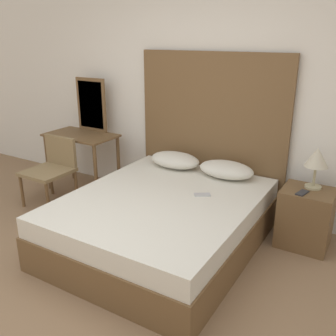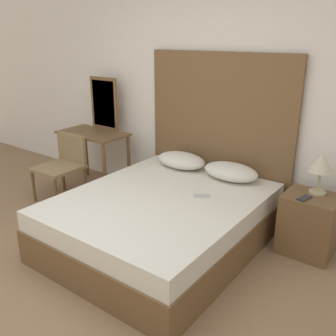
# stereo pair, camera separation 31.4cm
# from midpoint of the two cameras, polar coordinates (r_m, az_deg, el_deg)

# --- Properties ---
(ground_plane) EXTENTS (16.00, 16.00, 0.00)m
(ground_plane) POSITION_cam_midpoint_polar(r_m,az_deg,el_deg) (3.08, -18.41, -19.82)
(ground_plane) COLOR #8C6B4C
(wall_back) EXTENTS (10.00, 0.06, 2.70)m
(wall_back) POSITION_cam_midpoint_polar(r_m,az_deg,el_deg) (4.20, 3.25, 11.99)
(wall_back) COLOR white
(wall_back) RESTS_ON ground_plane
(bed) EXTENTS (1.64, 1.99, 0.50)m
(bed) POSITION_cam_midpoint_polar(r_m,az_deg,el_deg) (3.56, -3.38, -8.15)
(bed) COLOR brown
(bed) RESTS_ON ground_plane
(headboard) EXTENTS (1.72, 0.05, 1.75)m
(headboard) POSITION_cam_midpoint_polar(r_m,az_deg,el_deg) (4.16, 4.37, 5.22)
(headboard) COLOR brown
(headboard) RESTS_ON ground_plane
(pillow_left) EXTENTS (0.58, 0.36, 0.17)m
(pillow_left) POSITION_cam_midpoint_polar(r_m,az_deg,el_deg) (4.18, -1.07, 1.20)
(pillow_left) COLOR silver
(pillow_left) RESTS_ON bed
(pillow_right) EXTENTS (0.58, 0.36, 0.17)m
(pillow_right) POSITION_cam_midpoint_polar(r_m,az_deg,el_deg) (3.90, 6.61, -0.28)
(pillow_right) COLOR silver
(pillow_right) RESTS_ON bed
(phone_on_bed) EXTENTS (0.16, 0.14, 0.01)m
(phone_on_bed) POSITION_cam_midpoint_polar(r_m,az_deg,el_deg) (3.48, 2.69, -4.12)
(phone_on_bed) COLOR #B7B7BC
(phone_on_bed) RESTS_ON bed
(nightstand) EXTENTS (0.46, 0.41, 0.56)m
(nightstand) POSITION_cam_midpoint_polar(r_m,az_deg,el_deg) (3.72, 17.94, -7.29)
(nightstand) COLOR brown
(nightstand) RESTS_ON ground_plane
(table_lamp) EXTENTS (0.22, 0.22, 0.39)m
(table_lamp) POSITION_cam_midpoint_polar(r_m,az_deg,el_deg) (3.59, 19.45, 1.27)
(table_lamp) COLOR tan
(table_lamp) RESTS_ON nightstand
(phone_on_nightstand) EXTENTS (0.10, 0.16, 0.01)m
(phone_on_nightstand) POSITION_cam_midpoint_polar(r_m,az_deg,el_deg) (3.52, 17.41, -3.67)
(phone_on_nightstand) COLOR #232328
(phone_on_nightstand) RESTS_ON nightstand
(vanity_desk) EXTENTS (0.89, 0.51, 0.74)m
(vanity_desk) POSITION_cam_midpoint_polar(r_m,az_deg,el_deg) (4.87, -14.86, 3.46)
(vanity_desk) COLOR brown
(vanity_desk) RESTS_ON ground_plane
(vanity_mirror) EXTENTS (0.45, 0.03, 0.67)m
(vanity_mirror) POSITION_cam_midpoint_polar(r_m,az_deg,el_deg) (4.92, -13.44, 9.34)
(vanity_mirror) COLOR brown
(vanity_mirror) RESTS_ON vanity_desk
(chair) EXTENTS (0.49, 0.50, 0.78)m
(chair) POSITION_cam_midpoint_polar(r_m,az_deg,el_deg) (4.64, -19.06, 0.26)
(chair) COLOR olive
(chair) RESTS_ON ground_plane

